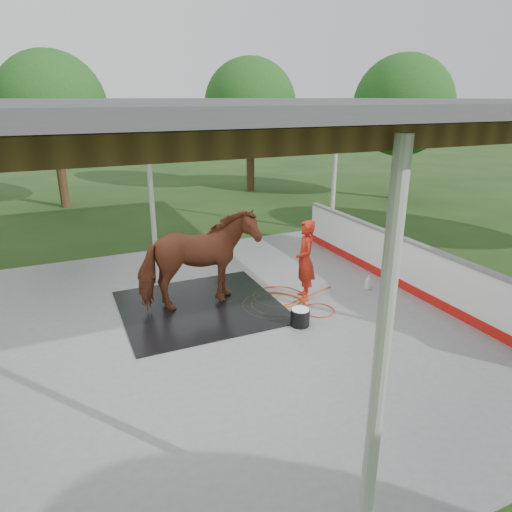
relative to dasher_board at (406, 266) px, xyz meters
name	(u,v)px	position (x,y,z in m)	size (l,w,h in m)	color
ground	(210,330)	(-4.60, 0.00, -0.59)	(100.00, 100.00, 0.00)	#1E3814
concrete_slab	(210,329)	(-4.60, 0.00, -0.57)	(12.00, 10.00, 0.05)	slate
pavilion_structure	(202,108)	(-4.60, 0.00, 3.37)	(12.60, 10.60, 4.05)	beige
dasher_board	(406,266)	(0.00, 0.00, 0.00)	(0.16, 8.00, 1.15)	red
tree_belt	(203,117)	(-4.30, 0.90, 3.20)	(28.00, 28.00, 5.80)	#382314
rubber_mat	(201,306)	(-4.49, 0.93, -0.53)	(3.14, 2.94, 0.02)	black
horse	(199,261)	(-4.49, 0.93, 0.47)	(1.07, 2.35, 1.98)	brown
handler	(305,260)	(-2.33, 0.45, 0.32)	(0.63, 0.41, 1.72)	red
wash_bucket	(300,317)	(-3.01, -0.60, -0.37)	(0.36, 0.36, 0.33)	black
soap_bottle_a	(368,282)	(-0.79, 0.29, -0.37)	(0.13, 0.13, 0.34)	silver
soap_bottle_b	(380,299)	(-1.00, -0.42, -0.45)	(0.08, 0.09, 0.19)	#338CD8
hose_coil	(280,303)	(-2.92, 0.42, -0.53)	(2.27, 1.82, 0.02)	#AF400C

